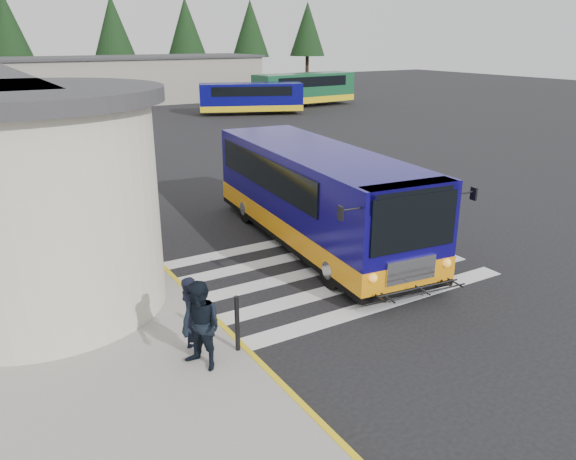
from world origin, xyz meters
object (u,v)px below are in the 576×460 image
transit_bus (316,199)px  pedestrian_a (191,314)px  far_bus_a (251,97)px  pedestrian_b (201,326)px  far_bus_b (304,88)px  bollard (237,323)px

transit_bus → pedestrian_a: bearing=-137.7°
pedestrian_a → far_bus_a: 36.12m
far_bus_a → transit_bus: bearing=178.2°
transit_bus → pedestrian_b: (-5.68, -4.79, -0.36)m
pedestrian_b → far_bus_b: bearing=120.4°
far_bus_b → pedestrian_a: bearing=139.8°
pedestrian_b → far_bus_b: (24.34, 34.59, 0.60)m
bollard → pedestrian_a: bearing=149.9°
pedestrian_b → transit_bus: bearing=105.7°
pedestrian_b → far_bus_a: far_bus_a is taller
pedestrian_b → bollard: 0.89m
pedestrian_a → far_bus_b: far_bus_b is taller
far_bus_a → bollard: bearing=174.0°
bollard → far_bus_a: far_bus_a is taller
bollard → far_bus_a: bearing=62.1°
pedestrian_b → far_bus_a: size_ratio=0.20×
pedestrian_a → far_bus_b: bearing=-44.1°
pedestrian_b → far_bus_a: bearing=126.7°
transit_bus → pedestrian_a: 6.99m
transit_bus → far_bus_a: size_ratio=1.23×
pedestrian_b → pedestrian_a: bearing=149.2°
pedestrian_a → pedestrian_b: 0.66m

